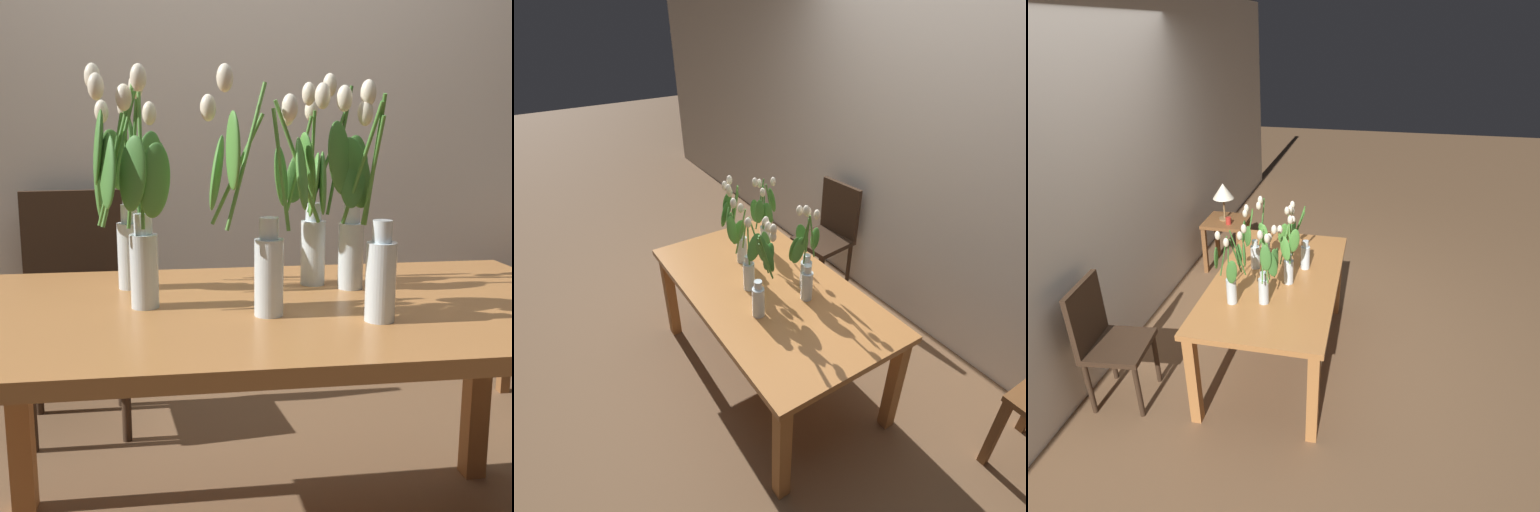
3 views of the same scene
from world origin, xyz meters
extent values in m
plane|color=brown|center=(0.00, 0.00, 0.00)|extent=(18.00, 18.00, 0.00)
cube|color=silver|center=(0.00, 1.31, 1.35)|extent=(9.00, 0.10, 2.70)
cube|color=#B7753D|center=(0.00, 0.00, 0.72)|extent=(1.60, 0.90, 0.04)
cube|color=#B7753D|center=(-0.74, -0.39, 0.35)|extent=(0.07, 0.07, 0.70)
cube|color=#B7753D|center=(0.74, -0.39, 0.35)|extent=(0.07, 0.07, 0.70)
cube|color=#B7753D|center=(-0.74, 0.39, 0.35)|extent=(0.07, 0.07, 0.70)
cube|color=#B7753D|center=(0.74, 0.39, 0.35)|extent=(0.07, 0.07, 0.70)
cylinder|color=silver|center=(0.21, 0.13, 0.83)|extent=(0.07, 0.07, 0.18)
cylinder|color=silver|center=(0.21, 0.13, 0.94)|extent=(0.04, 0.04, 0.05)
cylinder|color=silver|center=(0.21, 0.13, 0.80)|extent=(0.06, 0.06, 0.11)
cylinder|color=#3D752D|center=(0.15, 0.14, 1.10)|extent=(0.11, 0.02, 0.30)
ellipsoid|color=#F2E5C6|center=(0.09, 0.15, 1.26)|extent=(0.04, 0.04, 0.06)
ellipsoid|color=#4C8E38|center=(0.10, 0.12, 1.02)|extent=(0.05, 0.09, 0.18)
cylinder|color=#3D752D|center=(0.17, 0.14, 1.11)|extent=(0.06, 0.02, 0.34)
ellipsoid|color=#F2E5C6|center=(0.15, 0.15, 1.28)|extent=(0.04, 0.04, 0.06)
ellipsoid|color=#4C8E38|center=(0.13, 0.12, 1.03)|extent=(0.05, 0.12, 0.18)
cylinder|color=silver|center=(0.12, 0.19, 0.83)|extent=(0.07, 0.07, 0.18)
cylinder|color=silver|center=(0.12, 0.19, 0.94)|extent=(0.04, 0.04, 0.05)
cylinder|color=silver|center=(0.12, 0.19, 0.80)|extent=(0.06, 0.06, 0.11)
cylinder|color=#478433|center=(0.08, 0.22, 1.07)|extent=(0.07, 0.05, 0.26)
ellipsoid|color=#F2E5C6|center=(0.05, 0.24, 1.21)|extent=(0.04, 0.04, 0.06)
ellipsoid|color=#427F33|center=(0.03, 0.22, 1.04)|extent=(0.08, 0.09, 0.18)
cylinder|color=#478433|center=(0.12, 0.22, 1.08)|extent=(0.01, 0.05, 0.28)
ellipsoid|color=#F2E5C6|center=(0.12, 0.25, 1.22)|extent=(0.04, 0.04, 0.06)
ellipsoid|color=#427F33|center=(0.09, 0.27, 1.04)|extent=(0.11, 0.03, 0.18)
cylinder|color=silver|center=(-0.34, 0.01, 0.83)|extent=(0.07, 0.07, 0.18)
cylinder|color=silver|center=(-0.34, 0.01, 0.94)|extent=(0.04, 0.04, 0.05)
cylinder|color=silver|center=(-0.34, 0.01, 0.80)|extent=(0.06, 0.06, 0.11)
cylinder|color=#56933D|center=(-0.39, 0.00, 1.11)|extent=(0.10, 0.02, 0.33)
ellipsoid|color=#F2E5C6|center=(-0.44, 0.00, 1.28)|extent=(0.04, 0.04, 0.06)
ellipsoid|color=#427F33|center=(-0.43, -0.03, 1.13)|extent=(0.05, 0.08, 0.17)
cylinder|color=#56933D|center=(-0.34, -0.03, 1.11)|extent=(0.01, 0.07, 0.33)
ellipsoid|color=#F2E5C6|center=(-0.34, -0.06, 1.28)|extent=(0.04, 0.04, 0.06)
ellipsoid|color=#427F33|center=(-0.31, -0.07, 1.05)|extent=(0.09, 0.03, 0.18)
cylinder|color=#56933D|center=(-0.36, -0.02, 1.09)|extent=(0.04, 0.05, 0.29)
ellipsoid|color=#F2E5C6|center=(-0.37, -0.04, 1.24)|extent=(0.04, 0.04, 0.06)
ellipsoid|color=#427F33|center=(-0.36, -0.07, 1.07)|extent=(0.09, 0.06, 0.17)
cylinder|color=#56933D|center=(-0.39, -0.02, 1.10)|extent=(0.09, 0.06, 0.31)
ellipsoid|color=#F2E5C6|center=(-0.43, -0.04, 1.26)|extent=(0.04, 0.04, 0.06)
ellipsoid|color=#427F33|center=(-0.41, -0.06, 1.08)|extent=(0.06, 0.11, 0.18)
cylinder|color=silver|center=(-0.05, -0.10, 0.83)|extent=(0.07, 0.07, 0.18)
cylinder|color=silver|center=(-0.05, -0.10, 0.94)|extent=(0.04, 0.04, 0.05)
cylinder|color=silver|center=(-0.05, -0.10, 0.80)|extent=(0.06, 0.06, 0.11)
cylinder|color=#56933D|center=(-0.12, -0.08, 1.08)|extent=(0.12, 0.04, 0.25)
ellipsoid|color=#F2E5C6|center=(-0.19, -0.07, 1.21)|extent=(0.04, 0.04, 0.06)
ellipsoid|color=#4C8E38|center=(-0.17, -0.10, 1.07)|extent=(0.06, 0.11, 0.18)
cylinder|color=#56933D|center=(-0.11, -0.12, 1.11)|extent=(0.10, 0.03, 0.32)
ellipsoid|color=#F2E5C6|center=(-0.15, -0.13, 1.27)|extent=(0.04, 0.04, 0.06)
ellipsoid|color=#4C8E38|center=(-0.14, -0.15, 1.12)|extent=(0.04, 0.09, 0.18)
cylinder|color=#56933D|center=(0.02, -0.08, 1.09)|extent=(0.12, 0.05, 0.28)
ellipsoid|color=#F2E5C6|center=(0.08, -0.06, 1.24)|extent=(0.04, 0.04, 0.06)
ellipsoid|color=#4C8E38|center=(0.05, -0.04, 1.08)|extent=(0.06, 0.10, 0.18)
cylinder|color=#56933D|center=(-0.03, -0.11, 1.08)|extent=(0.04, 0.02, 0.27)
ellipsoid|color=#F2E5C6|center=(-0.01, -0.12, 1.21)|extent=(0.04, 0.04, 0.06)
ellipsoid|color=#4C8E38|center=(0.02, -0.10, 1.07)|extent=(0.05, 0.12, 0.18)
cylinder|color=silver|center=(-0.38, 0.22, 0.83)|extent=(0.07, 0.07, 0.18)
cylinder|color=silver|center=(-0.38, 0.22, 0.94)|extent=(0.04, 0.04, 0.05)
cylinder|color=silver|center=(-0.38, 0.22, 0.80)|extent=(0.06, 0.06, 0.11)
cylinder|color=#3D752D|center=(-0.35, 0.19, 1.07)|extent=(0.06, 0.06, 0.26)
ellipsoid|color=#F2E5C6|center=(-0.32, 0.17, 1.21)|extent=(0.04, 0.04, 0.06)
ellipsoid|color=#427F33|center=(-0.30, 0.18, 1.05)|extent=(0.07, 0.07, 0.17)
cylinder|color=#3D752D|center=(-0.42, 0.22, 1.08)|extent=(0.06, 0.01, 0.27)
ellipsoid|color=#F2E5C6|center=(-0.44, 0.22, 1.21)|extent=(0.04, 0.04, 0.06)
ellipsoid|color=#427F33|center=(-0.46, 0.19, 1.02)|extent=(0.03, 0.09, 0.18)
cylinder|color=#3D752D|center=(-0.39, 0.26, 1.08)|extent=(0.01, 0.07, 0.28)
ellipsoid|color=#F2E5C6|center=(-0.39, 0.29, 1.23)|extent=(0.04, 0.04, 0.06)
ellipsoid|color=#427F33|center=(-0.42, 0.30, 1.08)|extent=(0.10, 0.04, 0.18)
cylinder|color=#3D752D|center=(-0.36, 0.17, 1.11)|extent=(0.04, 0.09, 0.32)
ellipsoid|color=#F2E5C6|center=(-0.35, 0.13, 1.27)|extent=(0.04, 0.04, 0.06)
ellipsoid|color=#427F33|center=(-0.32, 0.14, 1.08)|extent=(0.09, 0.05, 0.18)
cylinder|color=silver|center=(0.19, -0.18, 0.83)|extent=(0.07, 0.07, 0.18)
cylinder|color=silver|center=(0.19, -0.18, 0.94)|extent=(0.04, 0.04, 0.05)
cylinder|color=silver|center=(0.19, -0.18, 0.80)|extent=(0.06, 0.06, 0.11)
cylinder|color=#478433|center=(0.18, -0.13, 1.07)|extent=(0.02, 0.10, 0.25)
ellipsoid|color=#F2E5C6|center=(0.17, -0.08, 1.20)|extent=(0.04, 0.04, 0.06)
ellipsoid|color=#427F33|center=(0.15, -0.09, 1.07)|extent=(0.09, 0.06, 0.18)
cylinder|color=#478433|center=(0.15, -0.12, 1.09)|extent=(0.06, 0.10, 0.28)
ellipsoid|color=#F2E5C6|center=(0.12, -0.07, 1.24)|extent=(0.04, 0.04, 0.06)
ellipsoid|color=#427F33|center=(0.11, -0.10, 1.10)|extent=(0.10, 0.07, 0.18)
cylinder|color=#478433|center=(0.18, -0.13, 1.09)|extent=(0.02, 0.10, 0.30)
ellipsoid|color=#F2E5C6|center=(0.18, -0.08, 1.25)|extent=(0.04, 0.04, 0.06)
ellipsoid|color=#427F33|center=(0.15, -0.09, 1.07)|extent=(0.11, 0.04, 0.18)
cube|color=#382619|center=(-0.63, 0.96, 0.45)|extent=(0.44, 0.44, 0.04)
cylinder|color=#382619|center=(-0.45, 0.81, 0.21)|extent=(0.04, 0.04, 0.43)
cylinder|color=#382619|center=(-0.78, 0.77, 0.21)|extent=(0.04, 0.04, 0.43)
cylinder|color=#382619|center=(-0.48, 1.15, 0.21)|extent=(0.04, 0.04, 0.43)
cylinder|color=#382619|center=(-0.82, 1.11, 0.21)|extent=(0.04, 0.04, 0.43)
cube|color=#382619|center=(-0.65, 1.14, 0.70)|extent=(0.40, 0.08, 0.46)
cube|color=brown|center=(1.22, 0.67, 0.26)|extent=(0.04, 0.04, 0.51)
camera|label=1|loc=(-0.29, -1.55, 1.16)|focal=45.80mm
camera|label=2|loc=(1.73, -1.09, 2.27)|focal=29.28mm
camera|label=3|loc=(-2.77, -0.63, 2.39)|focal=31.35mm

